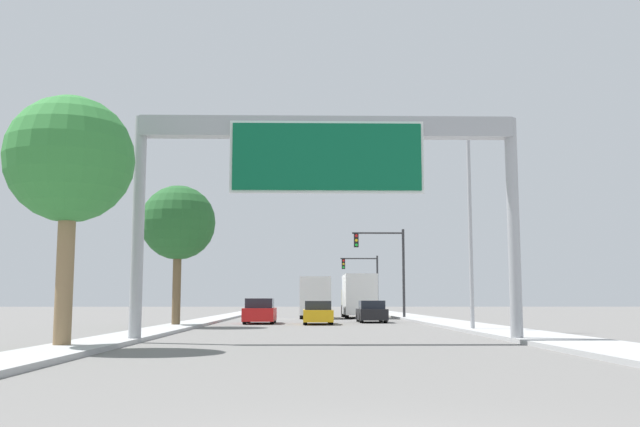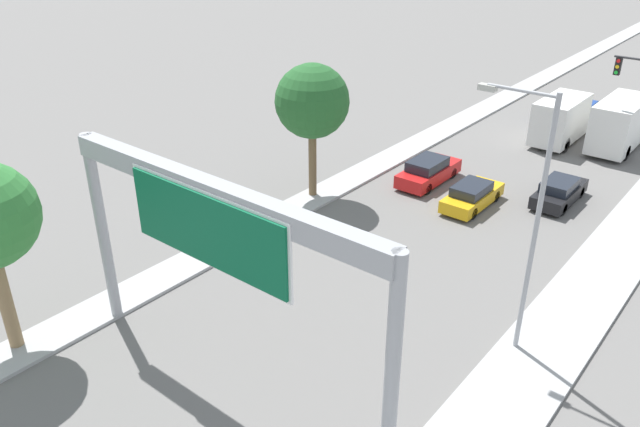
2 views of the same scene
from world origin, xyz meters
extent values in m
cube|color=#A7A7A7|center=(7.75, 60.00, 0.07)|extent=(3.00, 120.00, 0.15)
cube|color=#A7A7A7|center=(-7.25, 60.00, 0.07)|extent=(2.00, 120.00, 0.15)
cylinder|color=#9EA0A5|center=(-6.45, 18.00, 3.88)|extent=(0.42, 0.42, 7.75)
cylinder|color=#9EA0A5|center=(6.45, 18.00, 3.88)|extent=(0.42, 0.42, 7.75)
cube|color=#9EA0A5|center=(0.00, 18.00, 7.40)|extent=(12.90, 0.60, 0.70)
cube|color=white|center=(0.00, 17.70, 6.29)|extent=(6.66, 0.08, 2.52)
cube|color=#0A5B38|center=(0.00, 17.65, 6.29)|extent=(6.46, 0.16, 2.32)
cube|color=gold|center=(0.00, 36.23, 0.51)|extent=(1.72, 4.41, 0.67)
cube|color=#1E232D|center=(0.00, 36.00, 1.11)|extent=(1.51, 2.29, 0.52)
cylinder|color=black|center=(-0.75, 37.59, 0.32)|extent=(0.22, 0.64, 0.64)
cylinder|color=black|center=(0.75, 37.59, 0.32)|extent=(0.22, 0.64, 0.64)
cylinder|color=black|center=(-0.75, 34.86, 0.32)|extent=(0.22, 0.64, 0.64)
cylinder|color=black|center=(0.75, 34.86, 0.32)|extent=(0.22, 0.64, 0.64)
cube|color=black|center=(3.50, 39.71, 0.52)|extent=(1.72, 4.40, 0.68)
cube|color=#1E232D|center=(3.50, 39.49, 1.12)|extent=(1.51, 2.29, 0.53)
cylinder|color=black|center=(2.75, 41.07, 0.32)|extent=(0.22, 0.64, 0.64)
cylinder|color=black|center=(4.25, 41.07, 0.32)|extent=(0.22, 0.64, 0.64)
cylinder|color=black|center=(2.75, 38.34, 0.32)|extent=(0.22, 0.64, 0.64)
cylinder|color=black|center=(4.25, 38.34, 0.32)|extent=(0.22, 0.64, 0.64)
cube|color=red|center=(-3.50, 37.56, 0.56)|extent=(1.84, 4.73, 0.76)
cube|color=#1E232D|center=(-3.50, 37.33, 1.23)|extent=(1.62, 2.46, 0.58)
cylinder|color=black|center=(-4.31, 39.03, 0.32)|extent=(0.22, 0.64, 0.64)
cylinder|color=black|center=(-2.69, 39.03, 0.32)|extent=(0.22, 0.64, 0.64)
cylinder|color=black|center=(-4.31, 36.10, 0.32)|extent=(0.22, 0.64, 0.64)
cylinder|color=black|center=(-2.69, 36.10, 0.32)|extent=(0.22, 0.64, 0.64)
cube|color=yellow|center=(3.50, 54.14, 1.31)|extent=(2.23, 2.27, 2.02)
cube|color=silver|center=(3.50, 50.09, 1.86)|extent=(2.42, 5.84, 3.11)
cylinder|color=black|center=(2.43, 54.03, 0.50)|extent=(0.28, 1.00, 1.00)
cylinder|color=black|center=(4.57, 54.03, 0.50)|extent=(0.28, 1.00, 1.00)
cylinder|color=black|center=(2.43, 48.62, 0.50)|extent=(0.28, 1.00, 1.00)
cylinder|color=black|center=(4.57, 48.62, 0.50)|extent=(0.28, 1.00, 1.00)
cube|color=navy|center=(0.00, 52.46, 1.22)|extent=(2.14, 1.98, 1.85)
cube|color=silver|center=(0.00, 48.92, 1.73)|extent=(2.33, 5.10, 2.86)
cylinder|color=black|center=(-1.02, 52.36, 0.50)|extent=(0.28, 1.00, 1.00)
cylinder|color=black|center=(1.02, 52.36, 0.50)|extent=(0.28, 1.00, 1.00)
cylinder|color=black|center=(-1.02, 47.65, 0.50)|extent=(0.28, 1.00, 1.00)
cylinder|color=black|center=(1.02, 47.65, 0.50)|extent=(0.28, 1.00, 1.00)
cylinder|color=#2D2D30|center=(6.75, 48.00, 3.42)|extent=(0.20, 0.20, 6.83)
cylinder|color=#2D2D30|center=(4.79, 48.00, 6.53)|extent=(3.92, 0.14, 0.14)
cube|color=black|center=(3.14, 48.00, 5.96)|extent=(0.35, 0.28, 1.05)
cylinder|color=red|center=(3.14, 47.84, 6.31)|extent=(0.22, 0.04, 0.22)
cylinder|color=yellow|center=(3.14, 47.84, 5.96)|extent=(0.22, 0.04, 0.22)
cylinder|color=green|center=(3.14, 47.84, 5.61)|extent=(0.22, 0.04, 0.22)
cylinder|color=#2D2D30|center=(6.75, 68.00, 3.02)|extent=(0.20, 0.20, 6.03)
cylinder|color=#2D2D30|center=(4.83, 68.00, 5.73)|extent=(3.85, 0.14, 0.14)
cube|color=black|center=(3.21, 68.00, 5.16)|extent=(0.35, 0.28, 1.05)
cylinder|color=red|center=(3.21, 67.84, 5.51)|extent=(0.22, 0.04, 0.22)
cylinder|color=yellow|center=(3.21, 67.84, 5.16)|extent=(0.22, 0.04, 0.22)
cylinder|color=green|center=(3.21, 67.84, 4.81)|extent=(0.22, 0.04, 0.22)
cylinder|color=#8C704C|center=(-7.68, 14.48, 2.77)|extent=(0.50, 0.50, 5.55)
sphere|color=#337F38|center=(-7.68, 14.48, 5.55)|extent=(3.75, 3.75, 3.75)
cylinder|color=brown|center=(-7.55, 31.70, 2.77)|extent=(0.44, 0.44, 5.54)
sphere|color=#235B28|center=(-7.55, 31.70, 5.54)|extent=(3.98, 3.98, 3.98)
cylinder|color=#9EA0A5|center=(6.85, 26.15, 4.89)|extent=(0.18, 0.18, 9.78)
cylinder|color=#9EA0A5|center=(5.68, 26.15, 9.63)|extent=(2.34, 0.12, 0.12)
cube|color=#B2B2A8|center=(4.51, 26.15, 9.53)|extent=(0.60, 0.28, 0.20)
camera|label=1|loc=(-0.72, -6.29, 1.42)|focal=40.00mm
camera|label=2|loc=(12.84, 7.13, 15.02)|focal=35.00mm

